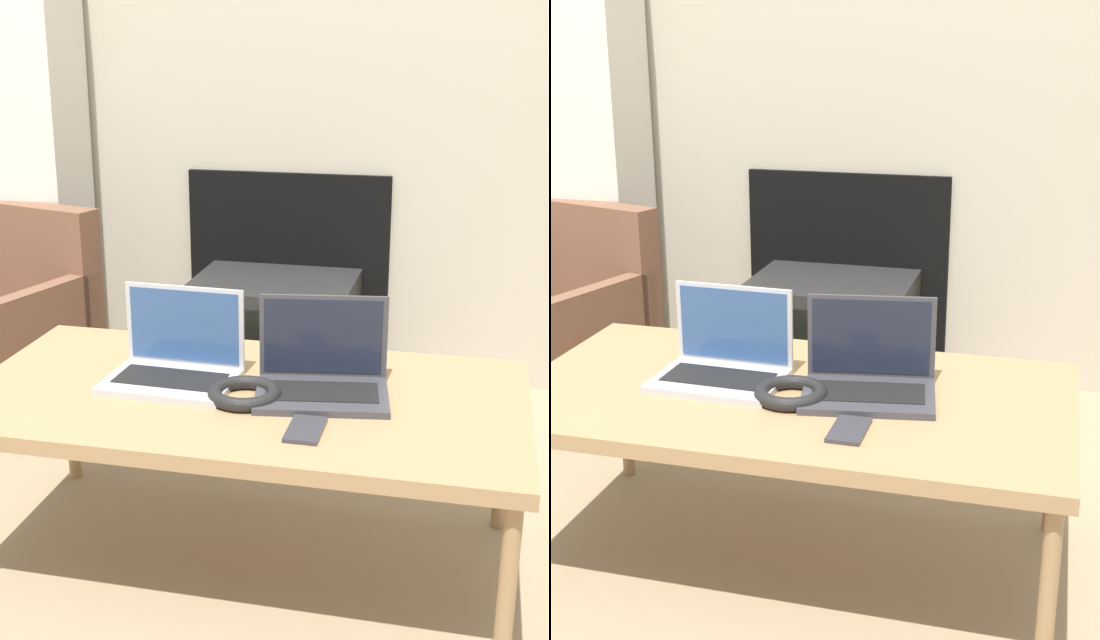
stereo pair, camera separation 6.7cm
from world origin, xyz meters
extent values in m
cube|color=#B7AD99|center=(0.00, 1.73, 1.30)|extent=(7.00, 0.06, 2.60)
cube|color=black|center=(-0.19, 1.69, 0.38)|extent=(0.75, 0.03, 0.76)
cube|color=#9E7A51|center=(0.00, 0.38, 0.44)|extent=(1.29, 0.70, 0.04)
cylinder|color=#9E7A51|center=(0.60, 0.07, 0.21)|extent=(0.04, 0.04, 0.42)
cylinder|color=#9E7A51|center=(-0.60, 0.69, 0.21)|extent=(0.04, 0.04, 0.42)
cylinder|color=#9E7A51|center=(0.60, 0.69, 0.21)|extent=(0.04, 0.04, 0.42)
cube|color=#B2B2B7|center=(-0.18, 0.38, 0.46)|extent=(0.31, 0.23, 0.02)
cube|color=black|center=(-0.18, 0.38, 0.47)|extent=(0.26, 0.13, 0.00)
cube|color=#B2B2B7|center=(-0.18, 0.48, 0.57)|extent=(0.30, 0.02, 0.20)
cube|color=#2D4C7F|center=(-0.18, 0.48, 0.57)|extent=(0.28, 0.01, 0.18)
cube|color=#38383D|center=(0.18, 0.38, 0.46)|extent=(0.33, 0.26, 0.02)
cube|color=black|center=(0.18, 0.38, 0.47)|extent=(0.27, 0.16, 0.00)
cube|color=#38383D|center=(0.16, 0.48, 0.57)|extent=(0.30, 0.06, 0.20)
cube|color=black|center=(0.16, 0.48, 0.57)|extent=(0.27, 0.05, 0.18)
torus|color=black|center=(0.01, 0.33, 0.47)|extent=(0.17, 0.17, 0.03)
cube|color=#333338|center=(0.18, 0.20, 0.46)|extent=(0.07, 0.13, 0.01)
cube|color=black|center=(-0.19, 1.46, 0.21)|extent=(0.57, 0.45, 0.42)
cube|color=black|center=(-0.19, 1.23, 0.21)|extent=(0.46, 0.01, 0.33)
cube|color=brown|center=(-1.07, 1.35, 0.47)|extent=(0.61, 0.26, 0.41)
cube|color=brown|center=(-0.88, 1.02, 0.36)|extent=(0.22, 0.57, 0.20)
cylinder|color=#4C3828|center=(-0.89, 0.82, 0.09)|extent=(0.04, 0.04, 0.18)
cylinder|color=#4C3828|center=(-0.89, 1.36, 0.09)|extent=(0.04, 0.04, 0.18)
cube|color=silver|center=(-1.28, 1.53, 0.91)|extent=(0.66, 0.30, 1.81)
camera|label=1|loc=(0.50, -1.46, 1.24)|focal=50.00mm
camera|label=2|loc=(0.57, -1.45, 1.24)|focal=50.00mm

